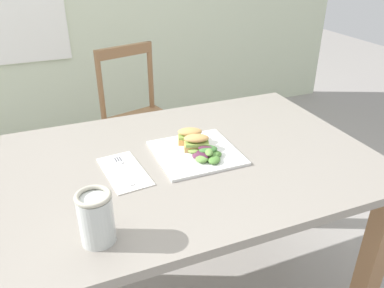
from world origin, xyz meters
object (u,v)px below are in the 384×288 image
mason_jar_iced_tea (96,220)px  sandwich_half_back (190,135)px  chair_wooden_far (140,121)px  sandwich_half_front (197,142)px  fork_on_napkin (123,168)px  plate_lunch (196,153)px  dining_table (192,187)px

mason_jar_iced_tea → sandwich_half_back: bearing=43.8°
chair_wooden_far → sandwich_half_back: 0.96m
chair_wooden_far → sandwich_half_front: size_ratio=8.69×
sandwich_half_front → sandwich_half_back: same height
fork_on_napkin → mason_jar_iced_tea: bearing=-113.2°
plate_lunch → sandwich_half_front: (0.01, 0.01, 0.03)m
dining_table → plate_lunch: (0.02, 0.01, 0.13)m
chair_wooden_far → plate_lunch: size_ratio=3.10×
chair_wooden_far → mason_jar_iced_tea: bearing=-109.0°
sandwich_half_back → fork_on_napkin: size_ratio=0.54×
chair_wooden_far → sandwich_half_back: bearing=-92.7°
dining_table → fork_on_napkin: (-0.24, 0.01, 0.13)m
plate_lunch → mason_jar_iced_tea: 0.51m
plate_lunch → fork_on_napkin: 0.26m
dining_table → chair_wooden_far: chair_wooden_far is taller
fork_on_napkin → dining_table: bearing=-2.5°
plate_lunch → sandwich_half_back: 0.08m
sandwich_half_front → mason_jar_iced_tea: (-0.40, -0.32, 0.02)m
dining_table → mason_jar_iced_tea: 0.51m
sandwich_half_front → mason_jar_iced_tea: size_ratio=0.72×
plate_lunch → mason_jar_iced_tea: mason_jar_iced_tea is taller
chair_wooden_far → dining_table: bearing=-93.9°
chair_wooden_far → plate_lunch: 1.02m
sandwich_half_front → sandwich_half_back: size_ratio=1.00×
chair_wooden_far → sandwich_half_back: (-0.04, -0.90, 0.33)m
dining_table → mason_jar_iced_tea: size_ratio=8.91×
dining_table → sandwich_half_back: 0.19m
sandwich_half_front → sandwich_half_back: bearing=91.5°
plate_lunch → sandwich_half_back: sandwich_half_back is taller
plate_lunch → fork_on_napkin: (-0.26, -0.00, 0.00)m
dining_table → sandwich_half_front: (0.03, 0.03, 0.16)m
chair_wooden_far → sandwich_half_front: bearing=-92.4°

